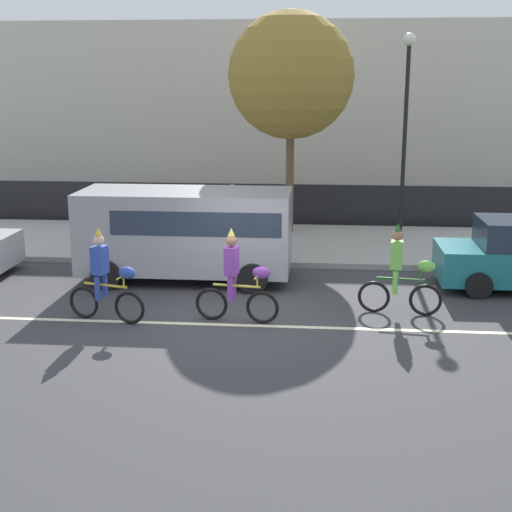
{
  "coord_description": "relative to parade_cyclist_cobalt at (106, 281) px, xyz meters",
  "views": [
    {
      "loc": [
        1.54,
        -13.78,
        4.73
      ],
      "look_at": [
        0.19,
        1.2,
        1.0
      ],
      "focal_mm": 50.0,
      "sensor_mm": 36.0,
      "label": 1
    }
  ],
  "objects": [
    {
      "name": "parade_cyclist_purple",
      "position": [
        2.61,
        0.19,
        0.0
      ],
      "size": [
        1.71,
        0.51,
        1.92
      ],
      "color": "black",
      "rests_on": "ground"
    },
    {
      "name": "sidewalk_curb",
      "position": [
        2.66,
        6.97,
        -0.77
      ],
      "size": [
        60.0,
        5.0,
        0.15
      ],
      "primitive_type": "cube",
      "color": "#9E9B93",
      "rests_on": "ground"
    },
    {
      "name": "road_centre_line",
      "position": [
        2.66,
        -0.03,
        -0.84
      ],
      "size": [
        36.0,
        0.14,
        0.01
      ],
      "primitive_type": "cube",
      "color": "beige",
      "rests_on": "ground"
    },
    {
      "name": "parade_cyclist_cobalt",
      "position": [
        0.0,
        0.0,
        0.0
      ],
      "size": [
        1.68,
        0.6,
        1.92
      ],
      "color": "black",
      "rests_on": "ground"
    },
    {
      "name": "parked_van_grey",
      "position": [
        1.1,
        3.17,
        0.44
      ],
      "size": [
        5.0,
        2.22,
        2.18
      ],
      "color": "#99999E",
      "rests_on": "ground"
    },
    {
      "name": "ground_plane",
      "position": [
        2.66,
        0.47,
        -0.84
      ],
      "size": [
        80.0,
        80.0,
        0.0
      ],
      "primitive_type": "plane",
      "color": "#38383A"
    },
    {
      "name": "street_tree_near_lamp",
      "position": [
        3.29,
        8.3,
        4.0
      ],
      "size": [
        3.74,
        3.74,
        6.57
      ],
      "color": "brown",
      "rests_on": "sidewalk_curb"
    },
    {
      "name": "fence_line",
      "position": [
        2.66,
        9.87,
        -0.14
      ],
      "size": [
        40.0,
        0.08,
        1.4
      ],
      "primitive_type": "cube",
      "color": "black",
      "rests_on": "ground"
    },
    {
      "name": "building_backdrop",
      "position": [
        2.06,
        18.47,
        2.62
      ],
      "size": [
        28.0,
        8.0,
        6.93
      ],
      "primitive_type": "cube",
      "color": "beige",
      "rests_on": "ground"
    },
    {
      "name": "parade_cyclist_lime",
      "position": [
        5.91,
        0.98,
        0.0
      ],
      "size": [
        1.71,
        0.51,
        1.92
      ],
      "color": "black",
      "rests_on": "ground"
    },
    {
      "name": "street_lamp_post",
      "position": [
        6.63,
        7.87,
        3.15
      ],
      "size": [
        0.36,
        0.36,
        5.86
      ],
      "color": "black",
      "rests_on": "sidewalk_curb"
    },
    {
      "name": "pedestrian_onlooker",
      "position": [
        1.67,
        7.15,
        0.17
      ],
      "size": [
        0.32,
        0.2,
        1.62
      ],
      "color": "#33333D",
      "rests_on": "sidewalk_curb"
    }
  ]
}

